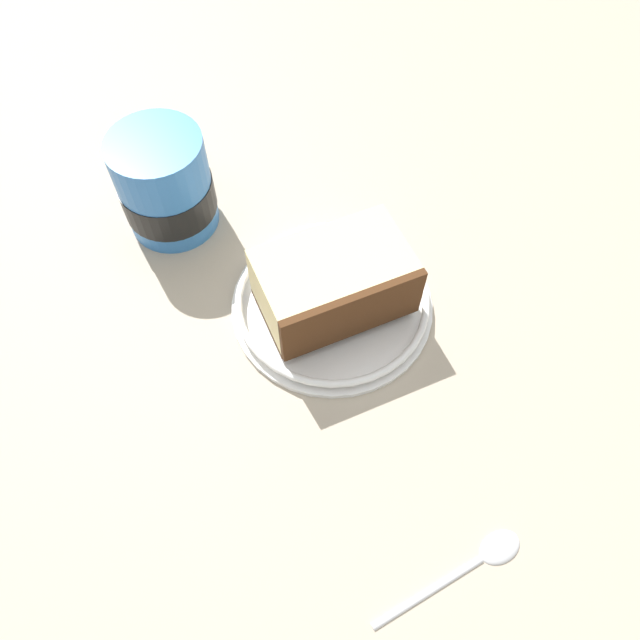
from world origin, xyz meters
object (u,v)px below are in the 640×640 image
at_px(small_plate, 332,302).
at_px(teaspoon, 480,560).
at_px(cake_slice, 334,283).
at_px(tea_mug, 168,182).

height_order(small_plate, teaspoon, small_plate).
relative_size(cake_slice, tea_mug, 1.30).
bearing_deg(tea_mug, cake_slice, -12.38).
bearing_deg(tea_mug, teaspoon, -28.39).
relative_size(cake_slice, teaspoon, 1.37).
bearing_deg(tea_mug, small_plate, -11.92).
height_order(cake_slice, teaspoon, cake_slice).
bearing_deg(teaspoon, small_plate, 138.86).
distance_m(small_plate, cake_slice, 0.03).
bearing_deg(cake_slice, tea_mug, 167.62).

